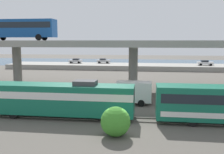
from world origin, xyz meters
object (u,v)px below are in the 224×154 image
at_px(train_locomotive, 54,98).
at_px(parked_car_0, 205,63).
at_px(parked_car_1, 103,61).
at_px(service_truck_west, 127,92).
at_px(parked_car_3, 76,61).
at_px(transit_bus_on_overpass, 20,28).

relative_size(train_locomotive, parked_car_0, 3.85).
height_order(parked_car_0, parked_car_1, same).
height_order(service_truck_west, parked_car_3, service_truck_west).
bearing_deg(parked_car_3, transit_bus_on_overpass, 92.27).
bearing_deg(transit_bus_on_overpass, parked_car_3, 92.27).
bearing_deg(parked_car_3, parked_car_0, 176.69).
height_order(train_locomotive, parked_car_3, train_locomotive).
distance_m(service_truck_west, parked_car_1, 48.04).
distance_m(train_locomotive, service_truck_west, 10.27).
relative_size(parked_car_1, parked_car_3, 1.00).
bearing_deg(parked_car_1, train_locomotive, -86.11).
distance_m(transit_bus_on_overpass, parked_car_3, 39.42).
distance_m(parked_car_0, parked_car_3, 38.90).
bearing_deg(parked_car_3, train_locomotive, 103.23).
height_order(parked_car_1, parked_car_3, same).
relative_size(transit_bus_on_overpass, parked_car_3, 2.97).
height_order(service_truck_west, parked_car_0, service_truck_west).
bearing_deg(transit_bus_on_overpass, service_truck_west, -21.06).
bearing_deg(parked_car_0, parked_car_1, 173.53).
height_order(transit_bus_on_overpass, service_truck_west, transit_bus_on_overpass).
distance_m(parked_car_0, parked_car_1, 30.33).
distance_m(transit_bus_on_overpass, service_truck_west, 21.56).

